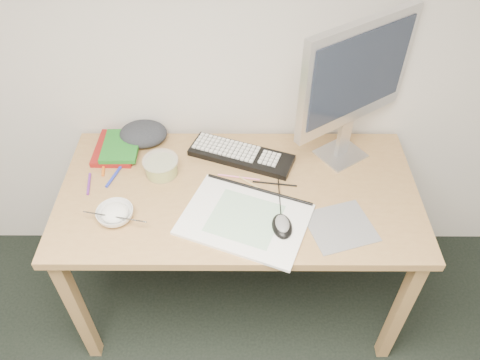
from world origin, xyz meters
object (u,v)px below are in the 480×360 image
object	(u,v)px
desk	(239,204)
keyboard	(241,155)
rice_bowl	(115,215)
monitor	(356,78)
sketchpad	(245,219)

from	to	relation	value
desk	keyboard	bearing A→B (deg)	87.37
desk	rice_bowl	world-z (taller)	rice_bowl
desk	monitor	xyz separation A→B (m)	(0.43, 0.21, 0.46)
keyboard	sketchpad	bearing A→B (deg)	-67.02
desk	sketchpad	world-z (taller)	sketchpad
keyboard	rice_bowl	size ratio (longest dim) A/B	3.20
keyboard	monitor	world-z (taller)	monitor
sketchpad	rice_bowl	distance (m)	0.47
keyboard	rice_bowl	bearing A→B (deg)	-123.12
monitor	keyboard	bearing A→B (deg)	148.17
rice_bowl	sketchpad	bearing A→B (deg)	-1.07
desk	keyboard	xyz separation A→B (m)	(0.01, 0.19, 0.09)
desk	sketchpad	xyz separation A→B (m)	(0.02, -0.15, 0.09)
sketchpad	keyboard	distance (m)	0.35
sketchpad	rice_bowl	bearing A→B (deg)	-159.60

